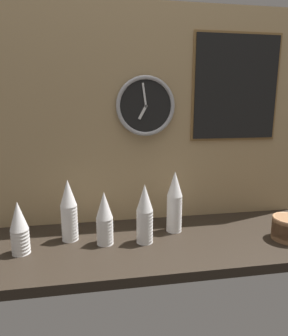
# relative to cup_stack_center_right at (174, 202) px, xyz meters

# --- Properties ---
(ground_plane) EXTENTS (1.60, 0.56, 0.04)m
(ground_plane) POSITION_rel_cup_stack_center_right_xyz_m (-0.06, -0.08, -0.16)
(ground_plane) COLOR black
(wall_tiled_back) EXTENTS (1.60, 0.03, 1.05)m
(wall_tiled_back) POSITION_rel_cup_stack_center_right_xyz_m (-0.06, 0.19, 0.38)
(wall_tiled_back) COLOR tan
(wall_tiled_back) RESTS_ON ground_plane
(cup_stack_center_right) EXTENTS (0.07, 0.07, 0.29)m
(cup_stack_center_right) POSITION_rel_cup_stack_center_right_xyz_m (0.00, 0.00, 0.00)
(cup_stack_center_right) COLOR white
(cup_stack_center_right) RESTS_ON ground_plane
(cup_stack_center) EXTENTS (0.07, 0.07, 0.26)m
(cup_stack_center) POSITION_rel_cup_stack_center_right_xyz_m (-0.16, -0.09, -0.01)
(cup_stack_center) COLOR white
(cup_stack_center) RESTS_ON ground_plane
(cup_stack_left) EXTENTS (0.07, 0.07, 0.27)m
(cup_stack_left) POSITION_rel_cup_stack_center_right_xyz_m (-0.48, -0.01, -0.01)
(cup_stack_left) COLOR white
(cup_stack_left) RESTS_ON ground_plane
(cup_stack_center_left) EXTENTS (0.07, 0.07, 0.23)m
(cup_stack_center_left) POSITION_rel_cup_stack_center_right_xyz_m (-0.33, -0.07, -0.03)
(cup_stack_center_left) COLOR white
(cup_stack_center_left) RESTS_ON ground_plane
(cup_stack_far_left) EXTENTS (0.07, 0.07, 0.22)m
(cup_stack_far_left) POSITION_rel_cup_stack_center_right_xyz_m (-0.66, -0.11, -0.04)
(cup_stack_far_left) COLOR white
(cup_stack_far_left) RESTS_ON ground_plane
(wall_clock) EXTENTS (0.29, 0.03, 0.29)m
(wall_clock) POSITION_rel_cup_stack_center_right_xyz_m (-0.11, 0.16, 0.43)
(wall_clock) COLOR black
(menu_board) EXTENTS (0.46, 0.01, 0.53)m
(menu_board) POSITION_rel_cup_stack_center_right_xyz_m (0.35, 0.17, 0.52)
(menu_board) COLOR olive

